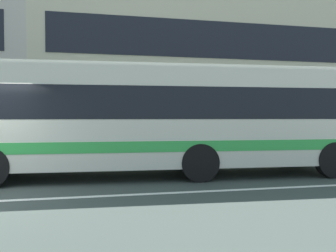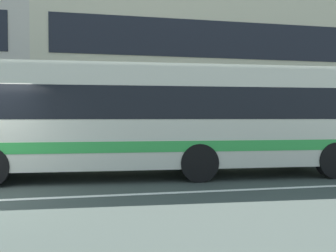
{
  "view_description": "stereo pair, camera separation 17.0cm",
  "coord_description": "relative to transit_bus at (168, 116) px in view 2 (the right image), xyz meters",
  "views": [
    {
      "loc": [
        2.85,
        -7.16,
        1.69
      ],
      "look_at": [
        4.8,
        2.44,
        1.43
      ],
      "focal_mm": 35.4,
      "sensor_mm": 36.0,
      "label": 1
    },
    {
      "loc": [
        3.02,
        -7.19,
        1.69
      ],
      "look_at": [
        4.8,
        2.44,
        1.43
      ],
      "focal_mm": 35.4,
      "sensor_mm": 36.0,
      "label": 2
    }
  ],
  "objects": [
    {
      "name": "transit_bus",
      "position": [
        0.0,
        0.0,
        0.0
      ],
      "size": [
        11.09,
        3.09,
        3.1
      ],
      "color": "beige",
      "rests_on": "ground_plane"
    },
    {
      "name": "apartment_block_right",
      "position": [
        6.0,
        12.7,
        3.55
      ],
      "size": [
        23.25,
        8.25,
        10.51
      ],
      "color": "beige",
      "rests_on": "ground_plane"
    }
  ]
}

